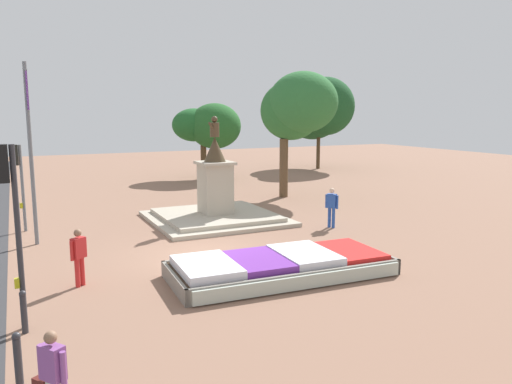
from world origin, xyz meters
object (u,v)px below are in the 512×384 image
Objects in this scene: traffic_light_mid_block at (18,172)px; pedestrian_crossing_plaza at (332,205)px; flower_planter at (280,266)px; statue_monument at (216,203)px; pedestrian_with_handbag at (52,373)px; pedestrian_near_planter at (79,254)px; kerb_bollard_south at (18,357)px; traffic_light_near_crossing at (11,205)px; banner_pole at (30,146)px; kerb_bollard_mid_a at (24,311)px.

pedestrian_crossing_plaza is at bearing -22.71° from traffic_light_mid_block.
flower_planter is 7.96m from statue_monument.
pedestrian_with_handbag is 6.40m from pedestrian_near_planter.
pedestrian_near_planter is (-5.34, 1.66, 0.63)m from flower_planter.
kerb_bollard_south is at bearing -108.20° from pedestrian_near_planter.
pedestrian_near_planter reaches higher than kerb_bollard_south.
traffic_light_near_crossing is 7.67m from banner_pole.
kerb_bollard_south reaches higher than kerb_bollard_mid_a.
flower_planter is 5.63m from pedestrian_near_planter.
pedestrian_with_handbag is 0.92× the size of pedestrian_crossing_plaza.
traffic_light_near_crossing is at bearing 88.91° from kerb_bollard_south.
traffic_light_near_crossing is at bearing 108.08° from kerb_bollard_mid_a.
traffic_light_near_crossing reaches higher than pedestrian_crossing_plaza.
traffic_light_mid_block is 10.40m from kerb_bollard_mid_a.
banner_pole is 10.58m from kerb_bollard_south.
pedestrian_crossing_plaza is 12.84m from kerb_bollard_mid_a.
flower_planter is at bearing -54.55° from traffic_light_mid_block.
kerb_bollard_south is at bearing -93.56° from kerb_bollard_mid_a.
pedestrian_with_handbag is at bearing -89.20° from traffic_light_mid_block.
statue_monument reaches higher than kerb_bollard_mid_a.
traffic_light_mid_block is at bearing 99.63° from pedestrian_near_planter.
traffic_light_near_crossing is at bearing -133.00° from statue_monument.
flower_planter is 7.96m from pedestrian_with_handbag.
kerb_bollard_south is (-6.91, -3.13, 0.22)m from flower_planter.
traffic_light_mid_block is 7.90m from pedestrian_near_planter.
traffic_light_mid_block is 2.66m from banner_pole.
banner_pole is 4.01× the size of pedestrian_near_planter.
traffic_light_mid_block is 3.57× the size of kerb_bollard_south.
pedestrian_with_handbag is 14.54m from pedestrian_crossing_plaza.
pedestrian_with_handbag is 0.95× the size of pedestrian_near_planter.
traffic_light_near_crossing reaches higher than traffic_light_mid_block.
pedestrian_near_planter is (1.10, 6.30, 0.07)m from pedestrian_with_handbag.
kerb_bollard_mid_a is (-11.64, -5.42, -0.45)m from pedestrian_crossing_plaza.
traffic_light_near_crossing is 2.66× the size of pedestrian_with_handbag.
flower_planter is at bearing 5.24° from traffic_light_near_crossing.
banner_pole is 11.92m from pedestrian_with_handbag.
traffic_light_mid_block is 12.55m from pedestrian_crossing_plaza.
kerb_bollard_south is at bearing 107.44° from pedestrian_with_handbag.
banner_pole reaches higher than pedestrian_crossing_plaza.
traffic_light_mid_block is (0.23, 9.95, -0.38)m from traffic_light_near_crossing.
traffic_light_near_crossing is at bearing -91.33° from traffic_light_mid_block.
traffic_light_mid_block reaches higher than flower_planter.
traffic_light_near_crossing is at bearing 96.05° from pedestrian_with_handbag.
banner_pole reaches higher than kerb_bollard_mid_a.
kerb_bollard_south is (-0.47, 1.50, -0.34)m from pedestrian_with_handbag.
pedestrian_near_planter reaches higher than pedestrian_with_handbag.
traffic_light_near_crossing is 3.32m from pedestrian_near_planter.
pedestrian_with_handbag reaches higher than kerb_bollard_mid_a.
banner_pole is (0.43, -2.35, 1.16)m from traffic_light_mid_block.
pedestrian_crossing_plaza is (10.20, 2.84, 0.03)m from pedestrian_near_planter.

